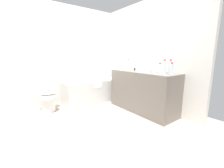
{
  "coord_description": "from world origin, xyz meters",
  "views": [
    {
      "loc": [
        -1.16,
        -2.37,
        1.2
      ],
      "look_at": [
        0.71,
        0.14,
        0.58
      ],
      "focal_mm": 23.38,
      "sensor_mm": 36.0,
      "label": 1
    }
  ],
  "objects_px": {
    "water_bottle_2": "(172,69)",
    "water_bottle_4": "(164,67)",
    "water_bottle_3": "(160,68)",
    "sink_basin": "(144,70)",
    "drinking_glass_1": "(154,70)",
    "water_bottle_1": "(170,67)",
    "toilet": "(48,97)",
    "bathtub": "(93,90)",
    "toilet_paper_roll": "(38,109)",
    "amenity_basket": "(138,69)",
    "water_bottle_0": "(129,65)",
    "drinking_glass_2": "(126,67)",
    "drinking_glass_3": "(155,70)",
    "sink_faucet": "(150,70)",
    "drinking_glass_0": "(132,68)"
  },
  "relations": [
    {
      "from": "water_bottle_2",
      "to": "water_bottle_4",
      "type": "bearing_deg",
      "value": 90.1
    },
    {
      "from": "water_bottle_3",
      "to": "water_bottle_4",
      "type": "distance_m",
      "value": 0.16
    },
    {
      "from": "sink_basin",
      "to": "water_bottle_2",
      "type": "xyz_separation_m",
      "value": [
        0.04,
        -0.6,
        0.07
      ]
    },
    {
      "from": "water_bottle_4",
      "to": "drinking_glass_1",
      "type": "height_order",
      "value": "water_bottle_4"
    },
    {
      "from": "water_bottle_1",
      "to": "drinking_glass_1",
      "type": "xyz_separation_m",
      "value": [
        -0.07,
        0.3,
        -0.07
      ]
    },
    {
      "from": "toilet",
      "to": "sink_basin",
      "type": "distance_m",
      "value": 2.12
    },
    {
      "from": "bathtub",
      "to": "toilet_paper_roll",
      "type": "xyz_separation_m",
      "value": [
        -1.34,
        0.02,
        -0.25
      ]
    },
    {
      "from": "bathtub",
      "to": "amenity_basket",
      "type": "xyz_separation_m",
      "value": [
        0.59,
        -1.02,
        0.58
      ]
    },
    {
      "from": "water_bottle_1",
      "to": "drinking_glass_1",
      "type": "distance_m",
      "value": 0.32
    },
    {
      "from": "bathtub",
      "to": "amenity_basket",
      "type": "relative_size",
      "value": 11.03
    },
    {
      "from": "drinking_glass_1",
      "to": "toilet_paper_roll",
      "type": "xyz_separation_m",
      "value": [
        -1.85,
        1.53,
        -0.86
      ]
    },
    {
      "from": "toilet_paper_roll",
      "to": "drinking_glass_1",
      "type": "bearing_deg",
      "value": -39.68
    },
    {
      "from": "water_bottle_0",
      "to": "water_bottle_4",
      "type": "xyz_separation_m",
      "value": [
        -0.01,
        -0.95,
        0.01
      ]
    },
    {
      "from": "drinking_glass_2",
      "to": "drinking_glass_3",
      "type": "bearing_deg",
      "value": -90.48
    },
    {
      "from": "water_bottle_3",
      "to": "drinking_glass_2",
      "type": "height_order",
      "value": "water_bottle_3"
    },
    {
      "from": "water_bottle_2",
      "to": "drinking_glass_1",
      "type": "xyz_separation_m",
      "value": [
        -0.01,
        0.37,
        -0.05
      ]
    },
    {
      "from": "sink_faucet",
      "to": "drinking_glass_2",
      "type": "bearing_deg",
      "value": 96.63
    },
    {
      "from": "water_bottle_0",
      "to": "drinking_glass_2",
      "type": "relative_size",
      "value": 2.73
    },
    {
      "from": "water_bottle_2",
      "to": "water_bottle_3",
      "type": "distance_m",
      "value": 0.3
    },
    {
      "from": "sink_faucet",
      "to": "water_bottle_0",
      "type": "bearing_deg",
      "value": 106.95
    },
    {
      "from": "water_bottle_0",
      "to": "water_bottle_2",
      "type": "xyz_separation_m",
      "value": [
        -0.01,
        -1.1,
        -0.02
      ]
    },
    {
      "from": "water_bottle_0",
      "to": "drinking_glass_1",
      "type": "xyz_separation_m",
      "value": [
        -0.02,
        -0.73,
        -0.07
      ]
    },
    {
      "from": "toilet",
      "to": "amenity_basket",
      "type": "height_order",
      "value": "amenity_basket"
    },
    {
      "from": "bathtub",
      "to": "toilet",
      "type": "xyz_separation_m",
      "value": [
        -1.14,
        -0.03,
        0.01
      ]
    },
    {
      "from": "water_bottle_1",
      "to": "water_bottle_2",
      "type": "height_order",
      "value": "water_bottle_1"
    },
    {
      "from": "sink_faucet",
      "to": "amenity_basket",
      "type": "xyz_separation_m",
      "value": [
        -0.09,
        0.26,
        -0.01
      ]
    },
    {
      "from": "sink_faucet",
      "to": "water_bottle_3",
      "type": "bearing_deg",
      "value": -106.4
    },
    {
      "from": "sink_basin",
      "to": "sink_faucet",
      "type": "distance_m",
      "value": 0.2
    },
    {
      "from": "water_bottle_3",
      "to": "toilet",
      "type": "bearing_deg",
      "value": 137.78
    },
    {
      "from": "water_bottle_4",
      "to": "drinking_glass_0",
      "type": "xyz_separation_m",
      "value": [
        0.06,
        0.89,
        -0.08
      ]
    },
    {
      "from": "drinking_glass_1",
      "to": "water_bottle_1",
      "type": "bearing_deg",
      "value": -76.94
    },
    {
      "from": "bathtub",
      "to": "drinking_glass_1",
      "type": "xyz_separation_m",
      "value": [
        0.51,
        -1.51,
        0.61
      ]
    },
    {
      "from": "water_bottle_1",
      "to": "sink_faucet",
      "type": "bearing_deg",
      "value": 79.37
    },
    {
      "from": "water_bottle_1",
      "to": "water_bottle_4",
      "type": "relative_size",
      "value": 1.0
    },
    {
      "from": "water_bottle_1",
      "to": "toilet_paper_roll",
      "type": "distance_m",
      "value": 2.81
    },
    {
      "from": "sink_faucet",
      "to": "toilet_paper_roll",
      "type": "bearing_deg",
      "value": 147.14
    },
    {
      "from": "drinking_glass_3",
      "to": "sink_basin",
      "type": "bearing_deg",
      "value": 120.24
    },
    {
      "from": "water_bottle_3",
      "to": "toilet_paper_roll",
      "type": "height_order",
      "value": "water_bottle_3"
    },
    {
      "from": "water_bottle_0",
      "to": "drinking_glass_2",
      "type": "xyz_separation_m",
      "value": [
        0.08,
        0.16,
        -0.07
      ]
    },
    {
      "from": "bathtub",
      "to": "sink_basin",
      "type": "height_order",
      "value": "bathtub"
    },
    {
      "from": "water_bottle_2",
      "to": "drinking_glass_0",
      "type": "xyz_separation_m",
      "value": [
        0.06,
        1.04,
        -0.06
      ]
    },
    {
      "from": "water_bottle_3",
      "to": "drinking_glass_1",
      "type": "distance_m",
      "value": 0.12
    },
    {
      "from": "drinking_glass_1",
      "to": "drinking_glass_0",
      "type": "bearing_deg",
      "value": 84.08
    },
    {
      "from": "drinking_glass_3",
      "to": "amenity_basket",
      "type": "xyz_separation_m",
      "value": [
        -0.01,
        0.46,
        -0.03
      ]
    },
    {
      "from": "water_bottle_1",
      "to": "drinking_glass_0",
      "type": "relative_size",
      "value": 3.24
    },
    {
      "from": "sink_faucet",
      "to": "water_bottle_0",
      "type": "height_order",
      "value": "water_bottle_0"
    },
    {
      "from": "water_bottle_0",
      "to": "toilet_paper_roll",
      "type": "height_order",
      "value": "water_bottle_0"
    },
    {
      "from": "amenity_basket",
      "to": "drinking_glass_2",
      "type": "bearing_deg",
      "value": 87.47
    },
    {
      "from": "toilet",
      "to": "drinking_glass_0",
      "type": "height_order",
      "value": "drinking_glass_0"
    },
    {
      "from": "sink_basin",
      "to": "water_bottle_1",
      "type": "bearing_deg",
      "value": -79.53
    }
  ]
}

